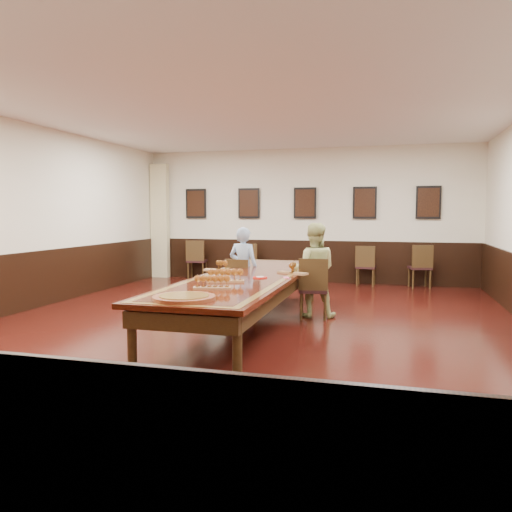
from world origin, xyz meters
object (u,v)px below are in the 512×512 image
(chair_man, at_px, (241,284))
(chair_woman, at_px, (313,288))
(spare_chair_a, at_px, (197,260))
(person_woman, at_px, (314,270))
(spare_chair_c, at_px, (366,266))
(spare_chair_d, at_px, (420,266))
(person_man, at_px, (243,268))
(conference_table, at_px, (247,285))
(spare_chair_b, at_px, (251,262))
(carved_platter, at_px, (184,298))

(chair_man, distance_m, chair_woman, 1.32)
(spare_chair_a, bearing_deg, person_woman, 124.47)
(chair_woman, bearing_deg, spare_chair_c, -106.81)
(spare_chair_d, height_order, person_man, person_man)
(spare_chair_c, relative_size, conference_table, 0.18)
(chair_man, bearing_deg, spare_chair_a, -49.94)
(chair_man, xyz_separation_m, spare_chair_c, (1.91, 3.51, 0.01))
(chair_man, relative_size, spare_chair_c, 0.97)
(chair_man, xyz_separation_m, chair_woman, (1.29, -0.29, 0.04))
(spare_chair_b, bearing_deg, carved_platter, 103.99)
(conference_table, bearing_deg, chair_man, 111.01)
(chair_man, distance_m, spare_chair_c, 4.00)
(spare_chair_a, height_order, spare_chair_b, spare_chair_a)
(chair_man, distance_m, conference_table, 1.24)
(person_man, xyz_separation_m, carved_platter, (0.35, -3.35, 0.06))
(chair_woman, distance_m, person_man, 1.35)
(person_woman, bearing_deg, carved_platter, 65.96)
(person_man, height_order, conference_table, person_man)
(chair_woman, bearing_deg, conference_table, 37.87)
(conference_table, bearing_deg, spare_chair_a, 119.71)
(conference_table, bearing_deg, spare_chair_b, 105.15)
(spare_chair_b, bearing_deg, person_woman, 123.22)
(chair_man, distance_m, person_woman, 1.32)
(person_man, height_order, person_woman, person_woman)
(chair_man, xyz_separation_m, person_man, (0.01, 0.09, 0.27))
(chair_woman, relative_size, spare_chair_b, 1.04)
(person_woman, height_order, conference_table, person_woman)
(chair_woman, relative_size, conference_table, 0.19)
(chair_woman, bearing_deg, carved_platter, 65.18)
(spare_chair_c, xyz_separation_m, spare_chair_d, (1.17, -0.01, 0.02))
(person_man, bearing_deg, spare_chair_c, -111.19)
(person_man, bearing_deg, person_woman, 175.09)
(spare_chair_b, xyz_separation_m, conference_table, (1.28, -4.74, 0.15))
(carved_platter, bearing_deg, person_man, 96.02)
(conference_table, xyz_separation_m, carved_platter, (-0.08, -2.11, 0.16))
(carved_platter, bearing_deg, chair_man, 96.41)
(spare_chair_b, distance_m, conference_table, 4.91)
(chair_man, height_order, person_man, person_man)
(spare_chair_c, xyz_separation_m, conference_table, (-1.47, -4.66, 0.15))
(spare_chair_b, relative_size, person_woman, 0.61)
(spare_chair_c, bearing_deg, spare_chair_d, -177.48)
(spare_chair_a, distance_m, spare_chair_b, 1.42)
(spare_chair_a, relative_size, carved_platter, 1.26)
(spare_chair_d, bearing_deg, spare_chair_a, -12.68)
(spare_chair_b, xyz_separation_m, spare_chair_d, (3.92, -0.09, 0.02))
(carved_platter, bearing_deg, chair_woman, 72.72)
(chair_man, height_order, spare_chair_a, spare_chair_a)
(spare_chair_a, distance_m, person_woman, 5.17)
(person_man, xyz_separation_m, person_woman, (1.26, -0.28, 0.04))
(spare_chair_b, relative_size, spare_chair_d, 0.96)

